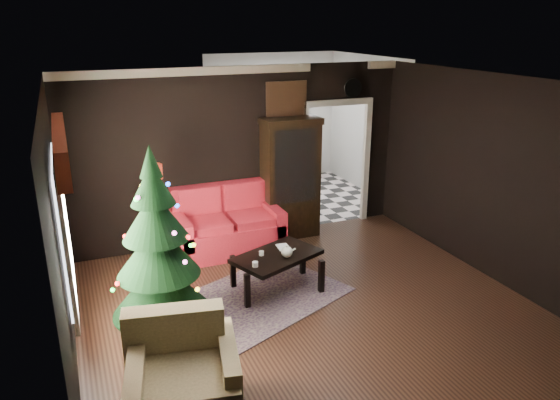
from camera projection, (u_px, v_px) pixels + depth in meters
name	position (u px, v px, depth m)	size (l,w,h in m)	color
floor	(307.00, 307.00, 6.71)	(5.50, 5.50, 0.00)	black
ceiling	(311.00, 82.00, 5.80)	(5.50, 5.50, 0.00)	white
wall_back	(242.00, 155.00, 8.44)	(5.50, 5.50, 0.00)	black
wall_front	(449.00, 301.00, 4.07)	(5.50, 5.50, 0.00)	black
wall_left	(60.00, 237.00, 5.26)	(5.50, 5.50, 0.00)	black
wall_right	(490.00, 178.00, 7.25)	(5.50, 5.50, 0.00)	black
doorway	(335.00, 166.00, 9.17)	(1.10, 0.10, 2.10)	beige
left_window	(63.00, 225.00, 5.43)	(0.05, 1.60, 1.40)	white
valance	(61.00, 147.00, 5.20)	(0.12, 2.10, 0.35)	maroon
kitchen_floor	(299.00, 198.00, 10.82)	(3.00, 3.00, 0.00)	white
kitchen_window	(272.00, 105.00, 11.54)	(0.70, 0.06, 0.70)	white
rug	(261.00, 296.00, 6.94)	(2.09, 1.52, 0.01)	#472E3E
loveseat	(228.00, 221.00, 8.19)	(1.70, 0.90, 1.00)	#980E06
curio_cabinet	(290.00, 181.00, 8.66)	(0.90, 0.45, 1.90)	black
floor_lamp	(157.00, 217.00, 7.41)	(0.26, 0.26, 1.52)	black
christmas_tree	(157.00, 245.00, 5.94)	(1.13, 1.13, 2.16)	black
armchair	(184.00, 377.00, 4.67)	(0.97, 0.97, 0.99)	gray
coffee_table	(277.00, 272.00, 7.05)	(1.13, 0.68, 0.51)	black
teapot	(287.00, 252.00, 6.86)	(0.17, 0.17, 0.16)	silver
cup_a	(261.00, 253.00, 6.93)	(0.07, 0.07, 0.06)	white
cup_b	(255.00, 264.00, 6.61)	(0.08, 0.08, 0.06)	white
book	(278.00, 241.00, 7.12)	(0.16, 0.02, 0.21)	#846758
wall_clock	(353.00, 88.00, 8.79)	(0.32, 0.32, 0.06)	white
painting	(286.00, 100.00, 8.40)	(0.62, 0.05, 0.52)	#A77937
kitchen_counter	(277.00, 163.00, 11.72)	(1.80, 0.60, 0.90)	silver
kitchen_table	(291.00, 186.00, 10.33)	(0.70, 0.70, 0.75)	brown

